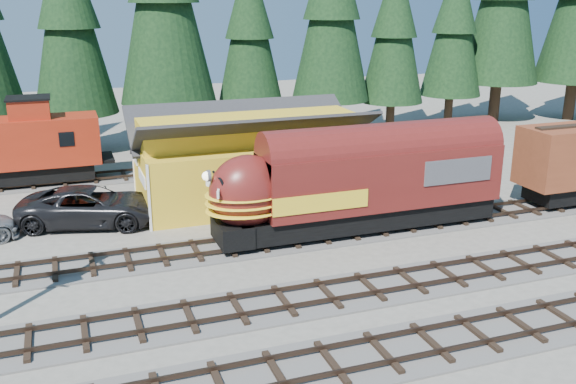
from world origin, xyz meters
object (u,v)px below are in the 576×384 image
object	(u,v)px
locomotive	(352,186)
pickup_truck_a	(90,206)
caboose	(17,146)
depot	(250,150)

from	to	relation	value
locomotive	pickup_truck_a	bearing A→B (deg)	154.97
caboose	locomotive	bearing A→B (deg)	-42.27
depot	locomotive	size ratio (longest dim) A/B	0.87
locomotive	caboose	bearing A→B (deg)	137.73
locomotive	caboose	xyz separation A→B (m)	(-15.40, 14.00, 0.10)
caboose	pickup_truck_a	world-z (taller)	caboose
locomotive	caboose	size ratio (longest dim) A/B	1.55
depot	pickup_truck_a	bearing A→B (deg)	-173.58
depot	caboose	size ratio (longest dim) A/B	1.34
locomotive	caboose	distance (m)	20.81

